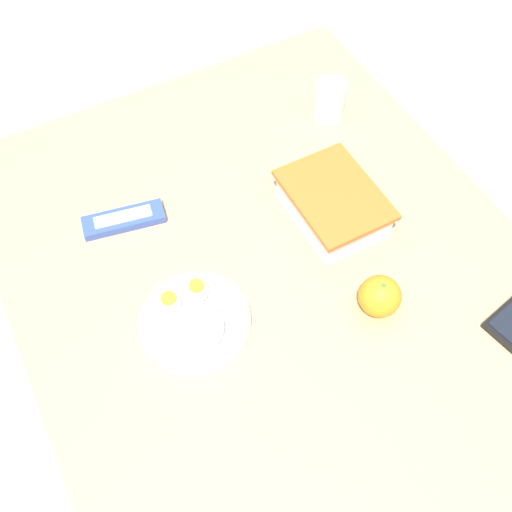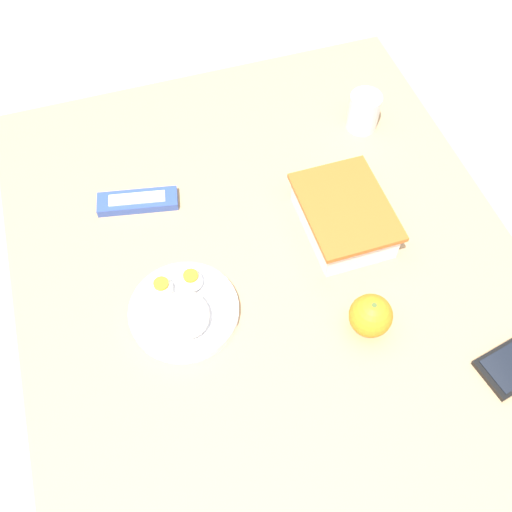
{
  "view_description": "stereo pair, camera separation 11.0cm",
  "coord_description": "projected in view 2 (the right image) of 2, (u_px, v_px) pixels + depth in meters",
  "views": [
    {
      "loc": [
        0.52,
        -0.31,
        1.69
      ],
      "look_at": [
        -0.01,
        -0.02,
        0.77
      ],
      "focal_mm": 42.0,
      "sensor_mm": 36.0,
      "label": 1
    },
    {
      "loc": [
        0.57,
        -0.21,
        1.69
      ],
      "look_at": [
        -0.01,
        -0.02,
        0.77
      ],
      "focal_mm": 42.0,
      "sensor_mm": 36.0,
      "label": 2
    }
  ],
  "objects": [
    {
      "name": "table",
      "position": [
        269.0,
        285.0,
        1.19
      ],
      "size": [
        1.12,
        0.94,
        0.74
      ],
      "color": "tan",
      "rests_on": "ground_plane"
    },
    {
      "name": "drinking_glass",
      "position": [
        364.0,
        112.0,
        1.29
      ],
      "size": [
        0.07,
        0.07,
        0.08
      ],
      "color": "silver",
      "rests_on": "table"
    },
    {
      "name": "orange_fruit",
      "position": [
        371.0,
        316.0,
        1.03
      ],
      "size": [
        0.08,
        0.08,
        0.08
      ],
      "color": "orange",
      "rests_on": "table"
    },
    {
      "name": "candy_bar",
      "position": [
        138.0,
        201.0,
        1.2
      ],
      "size": [
        0.08,
        0.17,
        0.02
      ],
      "color": "#334C9E",
      "rests_on": "table"
    },
    {
      "name": "food_container",
      "position": [
        344.0,
        218.0,
        1.15
      ],
      "size": [
        0.21,
        0.16,
        0.07
      ],
      "color": "white",
      "rests_on": "table"
    },
    {
      "name": "rice_plate",
      "position": [
        184.0,
        309.0,
        1.05
      ],
      "size": [
        0.2,
        0.2,
        0.06
      ],
      "color": "white",
      "rests_on": "table"
    },
    {
      "name": "ground_plane",
      "position": [
        265.0,
        399.0,
        1.74
      ],
      "size": [
        10.0,
        10.0,
        0.0
      ],
      "primitive_type": "plane",
      "color": "#B2A899"
    }
  ]
}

